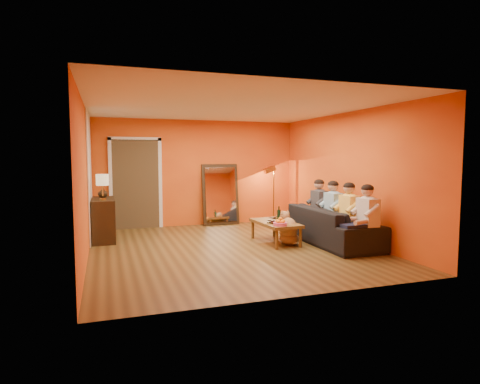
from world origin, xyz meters
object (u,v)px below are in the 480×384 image
object	(u,v)px
table_lamp	(103,187)
person_mid_right	(333,211)
mirror_frame	(220,194)
person_mid_left	(349,215)
wine_bottle	(279,214)
dog	(288,227)
sideboard	(104,219)
person_far_left	(368,219)
laptop	(277,218)
sofa	(330,225)
tumbler	(279,218)
coffee_table	(275,232)
vase	(103,192)
person_far_right	(320,208)
floor_lamp	(274,196)

from	to	relation	value
table_lamp	person_mid_right	size ratio (longest dim) A/B	0.42
mirror_frame	person_mid_left	world-z (taller)	mirror_frame
wine_bottle	dog	bearing A→B (deg)	-44.61
sideboard	person_far_left	size ratio (longest dim) A/B	0.97
wine_bottle	laptop	distance (m)	0.44
sofa	wine_bottle	size ratio (longest dim) A/B	7.82
table_lamp	tumbler	size ratio (longest dim) A/B	4.76
coffee_table	tumbler	xyz separation A→B (m)	(0.12, 0.12, 0.26)
table_lamp	wine_bottle	size ratio (longest dim) A/B	1.65
person_far_left	tumbler	distance (m)	1.81
coffee_table	vase	world-z (taller)	vase
person_far_right	person_mid_right	bearing A→B (deg)	-90.00
floor_lamp	tumbler	world-z (taller)	floor_lamp
person_mid_right	person_far_right	bearing A→B (deg)	90.00
mirror_frame	person_far_left	distance (m)	4.13
sofa	person_mid_left	distance (m)	0.53
person_far_right	dog	bearing A→B (deg)	-153.52
sofa	person_far_right	xyz separation A→B (m)	(0.13, 0.65, 0.26)
sideboard	person_far_left	distance (m)	5.16
sofa	laptop	size ratio (longest dim) A/B	8.23
wine_bottle	vase	world-z (taller)	vase
sofa	vase	size ratio (longest dim) A/B	11.55
laptop	sofa	bearing A→B (deg)	-54.60
vase	tumbler	bearing A→B (deg)	-24.19
laptop	vase	bearing A→B (deg)	145.30
person_mid_left	person_far_left	bearing A→B (deg)	-90.00
person_mid_right	person_far_left	bearing A→B (deg)	-90.00
sideboard	person_mid_right	xyz separation A→B (m)	(4.37, -1.63, 0.18)
tumbler	vase	bearing A→B (deg)	155.81
person_mid_left	laptop	bearing A→B (deg)	129.78
sofa	person_far_right	world-z (taller)	person_far_right
tumbler	laptop	bearing A→B (deg)	75.38
person_far_left	person_mid_right	size ratio (longest dim) A/B	1.00
sideboard	floor_lamp	bearing A→B (deg)	9.89
coffee_table	vase	distance (m)	3.68
sideboard	tumbler	xyz separation A→B (m)	(3.34, -1.25, 0.04)
laptop	person_far_left	bearing A→B (deg)	-74.73
sideboard	table_lamp	size ratio (longest dim) A/B	2.31
floor_lamp	person_far_right	world-z (taller)	floor_lamp
wine_bottle	person_mid_left	bearing A→B (deg)	-34.80
person_mid_left	dog	bearing A→B (deg)	146.91
person_far_right	table_lamp	bearing A→B (deg)	169.83
floor_lamp	wine_bottle	bearing A→B (deg)	-106.97
sofa	dog	xyz separation A→B (m)	(-0.83, 0.17, -0.02)
dog	person_mid_left	distance (m)	1.18
vase	person_far_right	bearing A→B (deg)	-16.98
tumbler	vase	distance (m)	3.70
sideboard	table_lamp	distance (m)	0.74
person_far_right	floor_lamp	bearing A→B (deg)	98.87
person_mid_right	person_far_right	size ratio (longest dim) A/B	1.00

